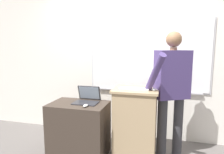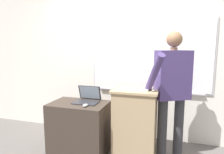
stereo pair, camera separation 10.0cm
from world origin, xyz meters
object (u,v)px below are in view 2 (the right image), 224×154
object	(u,v)px
computer_mouse_by_keyboard	(154,90)
lectern_podium	(135,124)
side_desk	(79,129)
laptop	(88,98)
person_presenter	(172,87)
computer_mouse_by_laptop	(85,105)
wireless_keyboard	(134,89)

from	to	relation	value
computer_mouse_by_keyboard	lectern_podium	bearing A→B (deg)	166.20
side_desk	laptop	size ratio (longest dim) A/B	2.35
lectern_podium	laptop	size ratio (longest dim) A/B	2.90
lectern_podium	person_presenter	world-z (taller)	person_presenter
computer_mouse_by_laptop	laptop	bearing A→B (deg)	105.49
computer_mouse_by_laptop	side_desk	bearing A→B (deg)	140.88
wireless_keyboard	lectern_podium	bearing A→B (deg)	77.13
computer_mouse_by_laptop	computer_mouse_by_keyboard	distance (m)	0.92
lectern_podium	computer_mouse_by_keyboard	size ratio (longest dim) A/B	9.90
side_desk	computer_mouse_by_laptop	distance (m)	0.45
side_desk	person_presenter	world-z (taller)	person_presenter
lectern_podium	laptop	bearing A→B (deg)	-178.62
side_desk	computer_mouse_by_laptop	bearing A→B (deg)	-39.12
person_presenter	wireless_keyboard	world-z (taller)	person_presenter
side_desk	person_presenter	distance (m)	1.43
lectern_podium	computer_mouse_by_keyboard	bearing A→B (deg)	-13.80
person_presenter	computer_mouse_by_laptop	world-z (taller)	person_presenter
side_desk	computer_mouse_by_keyboard	xyz separation A→B (m)	(1.03, 0.05, 0.63)
computer_mouse_by_keyboard	person_presenter	bearing A→B (deg)	40.14
wireless_keyboard	laptop	bearing A→B (deg)	176.25
side_desk	lectern_podium	bearing A→B (deg)	8.18
computer_mouse_by_laptop	computer_mouse_by_keyboard	size ratio (longest dim) A/B	1.00
lectern_podium	computer_mouse_by_keyboard	distance (m)	0.57
person_presenter	wireless_keyboard	xyz separation A→B (m)	(-0.48, -0.19, -0.02)
side_desk	computer_mouse_by_laptop	xyz separation A→B (m)	(0.16, -0.13, 0.40)
person_presenter	laptop	bearing A→B (deg)	157.96
side_desk	person_presenter	bearing A→B (deg)	10.86
laptop	computer_mouse_by_laptop	size ratio (longest dim) A/B	3.42
lectern_podium	laptop	xyz separation A→B (m)	(-0.69, -0.02, 0.33)
lectern_podium	computer_mouse_by_laptop	world-z (taller)	lectern_podium
wireless_keyboard	computer_mouse_by_laptop	size ratio (longest dim) A/B	3.86
person_presenter	wireless_keyboard	distance (m)	0.51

